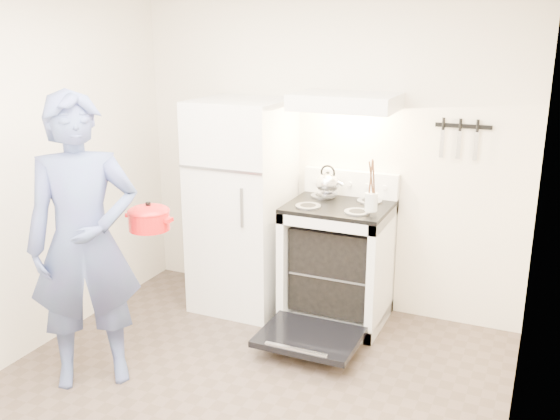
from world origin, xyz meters
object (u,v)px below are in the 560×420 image
(refrigerator, at_px, (242,206))
(person, at_px, (84,243))
(tea_kettle, at_px, (328,182))
(dutch_oven, at_px, (149,220))
(stove_body, at_px, (338,265))

(refrigerator, xyz_separation_m, person, (-0.37, -1.44, 0.09))
(refrigerator, height_order, tea_kettle, refrigerator)
(refrigerator, height_order, dutch_oven, refrigerator)
(refrigerator, xyz_separation_m, stove_body, (0.81, 0.02, -0.39))
(tea_kettle, relative_size, dutch_oven, 0.79)
(person, bearing_deg, tea_kettle, 17.51)
(refrigerator, distance_m, tea_kettle, 0.73)
(refrigerator, bearing_deg, person, -104.45)
(tea_kettle, relative_size, person, 0.14)
(stove_body, xyz_separation_m, tea_kettle, (-0.14, 0.11, 0.62))
(stove_body, height_order, tea_kettle, tea_kettle)
(stove_body, relative_size, person, 0.49)
(tea_kettle, bearing_deg, person, -123.51)
(refrigerator, xyz_separation_m, tea_kettle, (0.67, 0.14, 0.23))
(person, bearing_deg, refrigerator, 36.57)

